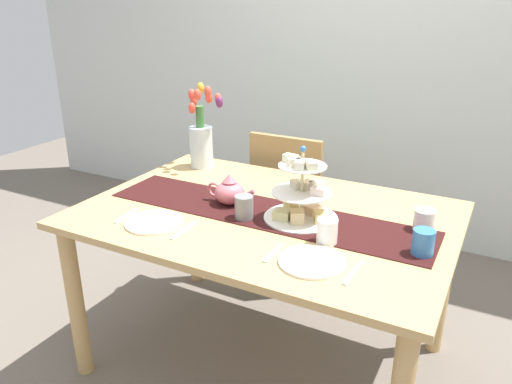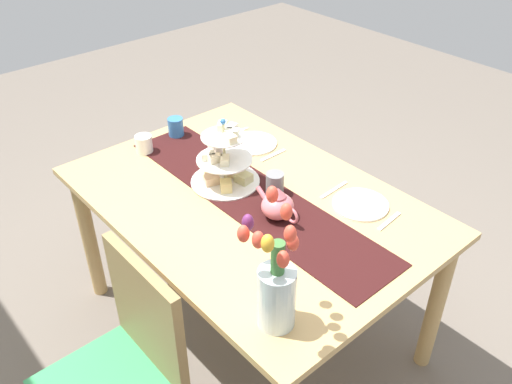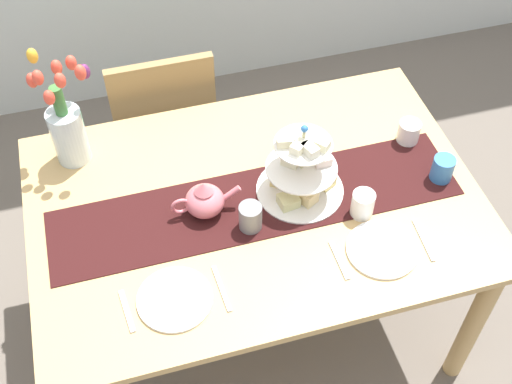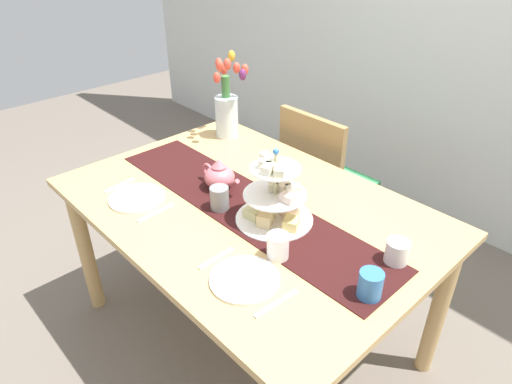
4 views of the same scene
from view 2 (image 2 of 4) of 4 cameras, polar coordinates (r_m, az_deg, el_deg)
The scene contains 17 objects.
ground_plane at distance 2.78m, azimuth -0.62°, elevation -13.57°, with size 8.00×8.00×0.00m, color #6B6056.
dining_table at distance 2.33m, azimuth -0.73°, elevation -2.72°, with size 1.53×1.04×0.76m.
chair_left at distance 2.03m, azimuth -13.74°, elevation -17.36°, with size 0.42×0.42×0.91m.
table_runner at distance 2.27m, azimuth -0.47°, elevation -0.47°, with size 1.39×0.31×0.00m, color black.
tiered_cake_stand at distance 2.32m, azimuth -3.33°, elevation 3.00°, with size 0.30×0.30×0.30m.
teapot at distance 2.13m, azimuth 2.30°, elevation -1.40°, with size 0.24×0.13×0.14m.
tulip_vase at distance 1.65m, azimuth 2.10°, elevation -9.76°, with size 0.21×0.18×0.44m.
cream_jug at distance 2.62m, azimuth -11.68°, elevation 4.96°, with size 0.08×0.08×0.09m, color white.
dinner_plate_left at distance 2.26m, azimuth 10.91°, elevation -1.30°, with size 0.23×0.23×0.01m, color white.
fork_left at distance 2.20m, azimuth 13.79°, elevation -3.01°, with size 0.02×0.15×0.01m, color silver.
knife_left at distance 2.33m, azimuth 8.18°, elevation 0.22°, with size 0.01×0.17×0.01m, color silver.
dinner_plate_right at distance 2.65m, azimuth -0.31°, elevation 5.14°, with size 0.23×0.23×0.01m, color white.
fork_right at distance 2.55m, azimuth 1.83°, elevation 3.89°, with size 0.02×0.15×0.01m, color silver.
knife_right at distance 2.75m, azimuth -2.30°, elevation 6.23°, with size 0.01×0.17×0.01m, color silver.
mug_grey at distance 2.27m, azimuth 1.99°, elevation 0.90°, with size 0.08×0.08×0.10m, color slate.
mug_white_text at distance 2.53m, azimuth -2.95°, elevation 4.73°, with size 0.08×0.08×0.10m, color white.
mug_orange at distance 2.73m, azimuth -8.42°, elevation 6.75°, with size 0.08×0.08×0.10m, color #3370B7.
Camera 2 is at (-1.41, 1.19, 2.08)m, focal length 38.11 mm.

